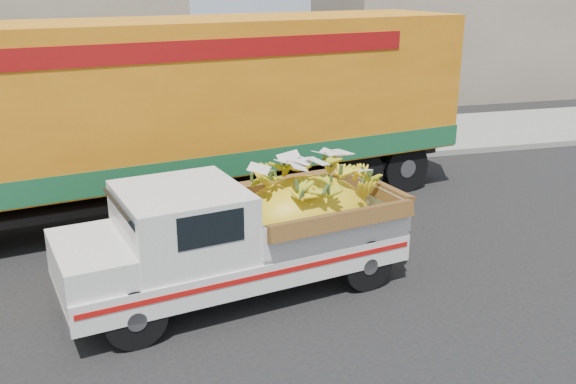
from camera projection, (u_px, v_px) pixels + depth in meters
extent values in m
plane|color=black|center=(231.00, 291.00, 9.78)|extent=(100.00, 100.00, 0.00)
cube|color=gray|center=(182.00, 172.00, 15.45)|extent=(60.00, 0.25, 0.15)
cube|color=gray|center=(173.00, 151.00, 17.37)|extent=(60.00, 4.00, 0.14)
cube|color=gray|center=(495.00, 16.00, 26.29)|extent=(14.00, 6.00, 6.00)
cylinder|color=black|center=(135.00, 318.00, 8.21)|extent=(0.85, 0.40, 0.82)
cylinder|color=black|center=(108.00, 271.00, 9.53)|extent=(0.85, 0.40, 0.82)
cylinder|color=black|center=(366.00, 264.00, 9.74)|extent=(0.85, 0.40, 0.82)
cylinder|color=black|center=(315.00, 230.00, 11.07)|extent=(0.85, 0.40, 0.82)
cube|color=silver|center=(235.00, 256.00, 9.55)|extent=(5.32, 2.81, 0.42)
cube|color=#A50F0C|center=(261.00, 277.00, 8.76)|extent=(4.85, 1.01, 0.08)
cube|color=silver|center=(62.00, 300.00, 8.51)|extent=(0.47, 1.78, 0.15)
cube|color=silver|center=(90.00, 258.00, 8.53)|extent=(1.24, 1.87, 0.39)
cube|color=silver|center=(182.00, 222.00, 8.99)|extent=(1.99, 2.05, 0.97)
cube|color=black|center=(211.00, 229.00, 8.24)|extent=(0.90, 0.19, 0.45)
cube|color=silver|center=(311.00, 212.00, 9.96)|extent=(2.79, 2.29, 0.55)
ellipsoid|color=yellow|center=(305.00, 220.00, 9.95)|extent=(2.49, 1.88, 1.38)
cylinder|color=black|center=(404.00, 167.00, 14.20)|extent=(1.14, 0.53, 1.10)
cylinder|color=black|center=(355.00, 147.00, 15.88)|extent=(1.14, 0.53, 1.10)
cylinder|color=black|center=(358.00, 174.00, 13.68)|extent=(1.14, 0.53, 1.10)
cylinder|color=black|center=(312.00, 152.00, 15.37)|extent=(1.14, 0.53, 1.10)
cube|color=black|center=(185.00, 173.00, 12.94)|extent=(11.96, 3.37, 0.36)
cube|color=orange|center=(181.00, 95.00, 12.43)|extent=(12.02, 4.79, 2.84)
cube|color=#185430|center=(184.00, 153.00, 12.80)|extent=(12.09, 4.82, 0.45)
cube|color=maroon|center=(201.00, 50.00, 11.06)|extent=(8.24, 1.69, 0.35)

